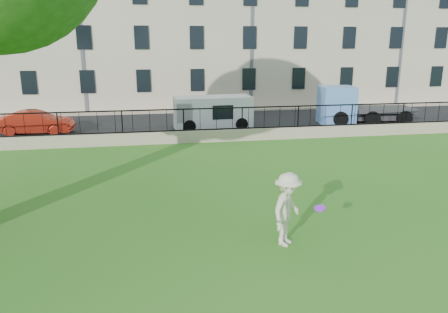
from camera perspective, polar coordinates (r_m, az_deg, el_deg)
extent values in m
plane|color=#2D6D1A|center=(10.93, 0.34, -12.38)|extent=(120.00, 120.00, 0.00)
cube|color=tan|center=(22.13, -5.26, 2.59)|extent=(50.00, 0.40, 0.60)
cube|color=black|center=(22.06, -5.28, 3.43)|extent=(50.00, 0.05, 0.06)
cube|color=black|center=(21.88, -5.34, 6.17)|extent=(50.00, 0.05, 0.06)
cube|color=black|center=(26.78, -6.11, 4.09)|extent=(60.00, 9.00, 0.01)
cube|color=tan|center=(31.89, -6.79, 5.92)|extent=(60.00, 1.40, 0.12)
cube|color=beige|center=(37.22, -7.66, 17.12)|extent=(56.00, 10.00, 13.00)
imported|color=beige|center=(11.05, 8.28, -6.85)|extent=(1.33, 1.38, 1.89)
cylinder|color=#8F27E0|center=(10.69, 12.41, -6.61)|extent=(0.31, 0.32, 0.12)
imported|color=#B62616|center=(26.05, -23.38, 4.08)|extent=(4.05, 1.66, 1.30)
cube|color=silver|center=(25.56, -1.46, 5.77)|extent=(4.53, 1.96, 1.87)
cube|color=#6398E8|center=(28.49, 17.79, 6.44)|extent=(5.63, 2.50, 2.29)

